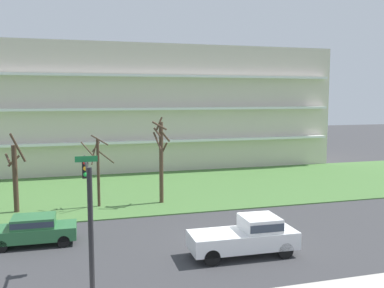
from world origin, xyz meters
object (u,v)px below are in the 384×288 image
at_px(pickup_white_center_left, 247,235).
at_px(tree_center, 161,158).
at_px(tree_left, 98,168).
at_px(tree_far_left, 15,175).
at_px(traffic_signal_mast, 88,203).
at_px(sedan_green_near_left, 34,229).

bearing_deg(pickup_white_center_left, tree_center, 101.90).
relative_size(tree_left, pickup_white_center_left, 0.98).
xyz_separation_m(tree_far_left, traffic_signal_mast, (4.36, -13.98, 1.26)).
distance_m(tree_left, sedan_green_near_left, 8.10).
bearing_deg(traffic_signal_mast, tree_far_left, 107.32).
bearing_deg(pickup_white_center_left, tree_left, 121.73).
distance_m(tree_left, tree_center, 4.60).
relative_size(tree_center, sedan_green_near_left, 1.45).
xyz_separation_m(tree_left, traffic_signal_mast, (-1.14, -13.92, 0.99)).
distance_m(sedan_green_near_left, traffic_signal_mast, 8.12).
height_order(tree_center, pickup_white_center_left, tree_center).
xyz_separation_m(pickup_white_center_left, traffic_signal_mast, (-7.78, -2.55, 2.86)).
bearing_deg(tree_left, traffic_signal_mast, -94.68).
height_order(tree_left, traffic_signal_mast, traffic_signal_mast).
xyz_separation_m(tree_left, pickup_white_center_left, (6.64, -11.37, -1.87)).
xyz_separation_m(tree_center, sedan_green_near_left, (-8.37, -6.73, -2.56)).
height_order(tree_center, sedan_green_near_left, tree_center).
bearing_deg(sedan_green_near_left, tree_center, -139.80).
relative_size(tree_center, pickup_white_center_left, 1.18).
height_order(sedan_green_near_left, pickup_white_center_left, pickup_white_center_left).
distance_m(tree_far_left, tree_center, 10.10).
bearing_deg(tree_left, sedan_green_near_left, -118.99).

